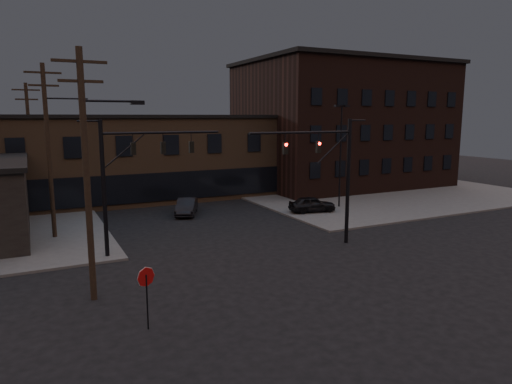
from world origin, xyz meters
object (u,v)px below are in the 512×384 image
at_px(parked_car_lot_a, 312,204).
at_px(car_crossing, 187,206).
at_px(traffic_signal_far, 126,171).
at_px(traffic_signal_near, 334,168).
at_px(parked_car_lot_b, 334,185).
at_px(stop_sign, 146,283).

height_order(parked_car_lot_a, car_crossing, parked_car_lot_a).
bearing_deg(traffic_signal_far, car_crossing, 55.12).
xyz_separation_m(traffic_signal_near, car_crossing, (-5.50, 12.93, -4.23)).
height_order(traffic_signal_near, car_crossing, traffic_signal_near).
xyz_separation_m(traffic_signal_far, car_crossing, (6.57, 9.43, -4.31)).
xyz_separation_m(traffic_signal_far, parked_car_lot_b, (24.21, 13.01, -4.12)).
distance_m(traffic_signal_near, parked_car_lot_b, 20.88).
distance_m(traffic_signal_far, parked_car_lot_a, 17.49).
bearing_deg(parked_car_lot_a, stop_sign, 142.14).
bearing_deg(traffic_signal_far, traffic_signal_near, -16.17).
xyz_separation_m(traffic_signal_far, parked_car_lot_a, (16.21, 5.06, -4.19)).
bearing_deg(stop_sign, parked_car_lot_a, 40.71).
xyz_separation_m(traffic_signal_near, traffic_signal_far, (-12.07, 3.50, 0.08)).
bearing_deg(car_crossing, stop_sign, -87.17).
bearing_deg(traffic_signal_near, traffic_signal_far, 163.83).
distance_m(traffic_signal_near, parked_car_lot_a, 10.36).
height_order(stop_sign, parked_car_lot_a, stop_sign).
height_order(stop_sign, parked_car_lot_b, stop_sign).
relative_size(traffic_signal_near, car_crossing, 1.89).
bearing_deg(parked_car_lot_a, traffic_signal_far, 118.79).
relative_size(parked_car_lot_a, car_crossing, 0.93).
xyz_separation_m(traffic_signal_near, stop_sign, (-13.36, -6.49, -3.09)).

